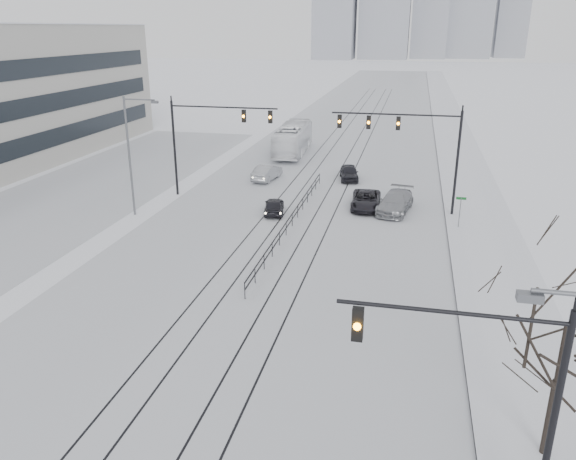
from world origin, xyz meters
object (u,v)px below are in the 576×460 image
at_px(traffic_mast_near, 495,385).
at_px(box_truck, 293,139).
at_px(sedan_sb_outer, 267,173).
at_px(sedan_nb_right, 395,202).
at_px(bare_tree, 564,340).
at_px(sedan_nb_far, 349,173).
at_px(sedan_nb_front, 366,200).
at_px(sedan_sb_inner, 274,206).

distance_m(traffic_mast_near, box_truck, 51.20).
xyz_separation_m(sedan_sb_outer, sedan_nb_right, (12.28, -7.26, 0.06)).
relative_size(bare_tree, box_truck, 0.51).
xyz_separation_m(sedan_nb_far, box_truck, (-7.70, 10.41, 0.97)).
bearing_deg(bare_tree, sedan_nb_far, 106.95).
relative_size(sedan_nb_front, box_truck, 0.41).
xyz_separation_m(sedan_sb_inner, sedan_nb_far, (4.49, 11.52, 0.07)).
distance_m(bare_tree, sedan_sb_inner, 28.35).
bearing_deg(sedan_nb_far, sedan_sb_outer, -176.78).
bearing_deg(sedan_nb_right, traffic_mast_near, -73.26).
bearing_deg(box_truck, sedan_sb_inner, 95.66).
distance_m(sedan_sb_inner, sedan_nb_right, 9.50).
bearing_deg(bare_tree, sedan_nb_right, 103.01).
bearing_deg(bare_tree, traffic_mast_near, -128.76).
distance_m(sedan_sb_outer, sedan_nb_front, 12.10).
bearing_deg(traffic_mast_near, sedan_nb_far, 102.28).
distance_m(traffic_mast_near, sedan_nb_far, 39.23).
relative_size(sedan_sb_inner, sedan_sb_outer, 0.83).
bearing_deg(box_truck, bare_tree, 109.34).
bearing_deg(box_truck, traffic_mast_near, 105.57).
bearing_deg(box_truck, sedan_nb_front, 115.16).
relative_size(sedan_sb_inner, sedan_nb_far, 0.89).
height_order(sedan_nb_right, box_truck, box_truck).
xyz_separation_m(sedan_nb_front, box_truck, (-10.06, 19.07, 0.99)).
xyz_separation_m(bare_tree, sedan_nb_right, (-6.03, 26.10, -3.70)).
xyz_separation_m(bare_tree, sedan_sb_inner, (-15.20, 23.62, -3.87)).
bearing_deg(bare_tree, sedan_sb_inner, 122.76).
xyz_separation_m(bare_tree, sedan_nb_front, (-8.34, 26.48, -3.81)).
bearing_deg(bare_tree, box_truck, 112.01).
bearing_deg(sedan_sb_inner, box_truck, -93.02).
distance_m(bare_tree, box_truck, 49.21).
bearing_deg(sedan_nb_far, box_truck, 116.45).
bearing_deg(sedan_nb_right, bare_tree, -67.33).
xyz_separation_m(sedan_nb_right, box_truck, (-12.38, 19.45, 0.88)).
xyz_separation_m(sedan_sb_inner, box_truck, (-3.21, 21.93, 1.05)).
height_order(sedan_sb_inner, sedan_nb_front, sedan_nb_front).
height_order(traffic_mast_near, box_truck, traffic_mast_near).
bearing_deg(sedan_nb_right, sedan_sb_outer, 159.07).
distance_m(bare_tree, sedan_sb_outer, 38.23).
distance_m(sedan_nb_front, sedan_nb_right, 2.35).
height_order(sedan_sb_inner, sedan_nb_far, sedan_nb_far).
bearing_deg(traffic_mast_near, box_truck, 108.24).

